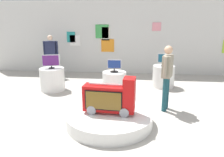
# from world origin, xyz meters

# --- Properties ---
(ground_plane) EXTENTS (30.00, 30.00, 0.00)m
(ground_plane) POSITION_xyz_m (0.00, 0.00, 0.00)
(ground_plane) COLOR #B2ADA3
(back_wall_display) EXTENTS (11.20, 0.13, 2.90)m
(back_wall_display) POSITION_xyz_m (-0.00, 4.86, 1.45)
(back_wall_display) COLOR silver
(back_wall_display) RESTS_ON ground
(main_display_pedestal) EXTENTS (1.88, 1.88, 0.27)m
(main_display_pedestal) POSITION_xyz_m (-0.01, 0.14, 0.13)
(main_display_pedestal) COLOR silver
(main_display_pedestal) RESTS_ON ground
(novelty_firetruck_tv) EXTENTS (1.12, 0.47, 0.80)m
(novelty_firetruck_tv) POSITION_xyz_m (0.01, 0.13, 0.60)
(novelty_firetruck_tv) COLOR gray
(novelty_firetruck_tv) RESTS_ON main_display_pedestal
(display_pedestal_left_rear) EXTENTS (0.71, 0.71, 0.72)m
(display_pedestal_left_rear) POSITION_xyz_m (1.49, 3.03, 0.36)
(display_pedestal_left_rear) COLOR silver
(display_pedestal_left_rear) RESTS_ON ground
(tv_on_left_rear) EXTENTS (0.45, 0.19, 0.40)m
(tv_on_left_rear) POSITION_xyz_m (1.49, 3.02, 0.94)
(tv_on_left_rear) COLOR black
(tv_on_left_rear) RESTS_ON display_pedestal_left_rear
(display_pedestal_center_rear) EXTENTS (0.70, 0.70, 0.72)m
(display_pedestal_center_rear) POSITION_xyz_m (-0.07, 2.03, 0.36)
(display_pedestal_center_rear) COLOR silver
(display_pedestal_center_rear) RESTS_ON ground
(tv_on_center_rear) EXTENTS (0.40, 0.23, 0.36)m
(tv_on_center_rear) POSITION_xyz_m (-0.07, 2.02, 0.91)
(tv_on_center_rear) COLOR black
(tv_on_center_rear) RESTS_ON display_pedestal_center_rear
(display_pedestal_right_rear) EXTENTS (0.77, 0.77, 0.72)m
(display_pedestal_right_rear) POSITION_xyz_m (-2.07, 2.33, 0.36)
(display_pedestal_right_rear) COLOR silver
(display_pedestal_right_rear) RESTS_ON ground
(tv_on_right_rear) EXTENTS (0.53, 0.19, 0.43)m
(tv_on_right_rear) POSITION_xyz_m (-2.07, 2.32, 0.95)
(tv_on_right_rear) COLOR black
(tv_on_right_rear) RESTS_ON display_pedestal_right_rear
(shopper_browsing_near_truck) EXTENTS (0.32, 0.53, 1.62)m
(shopper_browsing_near_truck) POSITION_xyz_m (1.30, 1.06, 0.95)
(shopper_browsing_near_truck) COLOR #194751
(shopper_browsing_near_truck) RESTS_ON ground
(shopper_browsing_rear) EXTENTS (0.56, 0.25, 1.62)m
(shopper_browsing_rear) POSITION_xyz_m (-2.68, 3.95, 0.94)
(shopper_browsing_rear) COLOR #194751
(shopper_browsing_rear) RESTS_ON ground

